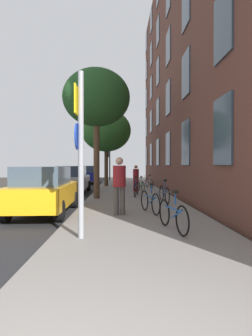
# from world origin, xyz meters

# --- Properties ---
(ground_plane) EXTENTS (41.80, 41.80, 0.00)m
(ground_plane) POSITION_xyz_m (-2.40, 15.00, 0.00)
(ground_plane) COLOR #332D28
(road_asphalt) EXTENTS (7.00, 38.00, 0.01)m
(road_asphalt) POSITION_xyz_m (-4.50, 15.00, 0.01)
(road_asphalt) COLOR #232326
(road_asphalt) RESTS_ON ground
(sidewalk) EXTENTS (4.20, 38.00, 0.12)m
(sidewalk) POSITION_xyz_m (1.10, 15.00, 0.06)
(sidewalk) COLOR gray
(sidewalk) RESTS_ON ground
(building_facade) EXTENTS (0.56, 27.00, 16.02)m
(building_facade) POSITION_xyz_m (3.69, 14.50, 8.03)
(building_facade) COLOR brown
(building_facade) RESTS_ON ground
(sign_post) EXTENTS (0.16, 0.60, 3.55)m
(sign_post) POSITION_xyz_m (-0.34, 4.40, 2.12)
(sign_post) COLOR gray
(sign_post) RESTS_ON sidewalk
(traffic_light) EXTENTS (0.43, 0.24, 3.23)m
(traffic_light) POSITION_xyz_m (-0.53, 25.91, 2.34)
(traffic_light) COLOR black
(traffic_light) RESTS_ON sidewalk
(tree_near) EXTENTS (3.14, 3.14, 6.06)m
(tree_near) POSITION_xyz_m (-0.55, 11.30, 4.81)
(tree_near) COLOR brown
(tree_near) RESTS_ON sidewalk
(tree_far) EXTENTS (3.70, 3.70, 5.72)m
(tree_far) POSITION_xyz_m (-0.44, 18.78, 4.26)
(tree_far) COLOR #4C3823
(tree_far) RESTS_ON sidewalk
(bicycle_0) EXTENTS (0.51, 1.73, 0.97)m
(bicycle_0) POSITION_xyz_m (1.77, 4.99, 0.50)
(bicycle_0) COLOR black
(bicycle_0) RESTS_ON sidewalk
(bicycle_1) EXTENTS (0.56, 1.66, 0.98)m
(bicycle_1) POSITION_xyz_m (1.51, 7.39, 0.50)
(bicycle_1) COLOR black
(bicycle_1) RESTS_ON sidewalk
(bicycle_2) EXTENTS (0.42, 1.63, 0.97)m
(bicycle_2) POSITION_xyz_m (2.39, 9.79, 0.50)
(bicycle_2) COLOR black
(bicycle_2) RESTS_ON sidewalk
(bicycle_3) EXTENTS (0.48, 1.65, 0.97)m
(bicycle_3) POSITION_xyz_m (1.37, 12.19, 0.50)
(bicycle_3) COLOR black
(bicycle_3) RESTS_ON sidewalk
(bicycle_4) EXTENTS (0.46, 1.64, 0.91)m
(bicycle_4) POSITION_xyz_m (1.80, 14.59, 0.48)
(bicycle_4) COLOR black
(bicycle_4) RESTS_ON sidewalk
(bicycle_5) EXTENTS (0.49, 1.62, 0.91)m
(bicycle_5) POSITION_xyz_m (2.59, 16.99, 0.47)
(bicycle_5) COLOR black
(bicycle_5) RESTS_ON sidewalk
(pedestrian_0) EXTENTS (0.50, 0.50, 1.81)m
(pedestrian_0) POSITION_xyz_m (0.51, 7.08, 1.15)
(pedestrian_0) COLOR #4C4742
(pedestrian_0) RESTS_ON sidewalk
(pedestrian_1) EXTENTS (0.36, 0.36, 1.56)m
(pedestrian_1) POSITION_xyz_m (1.52, 14.61, 1.01)
(pedestrian_1) COLOR maroon
(pedestrian_1) RESTS_ON sidewalk
(car_0) EXTENTS (1.82, 4.13, 1.62)m
(car_0) POSITION_xyz_m (-2.04, 7.83, 0.84)
(car_0) COLOR orange
(car_0) RESTS_ON road_asphalt
(car_1) EXTENTS (1.94, 4.48, 1.62)m
(car_1) POSITION_xyz_m (-2.29, 14.93, 0.84)
(car_1) COLOR #B7B7BC
(car_1) RESTS_ON road_asphalt
(car_2) EXTENTS (1.98, 4.44, 1.62)m
(car_2) POSITION_xyz_m (-2.44, 23.37, 0.84)
(car_2) COLOR navy
(car_2) RESTS_ON road_asphalt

